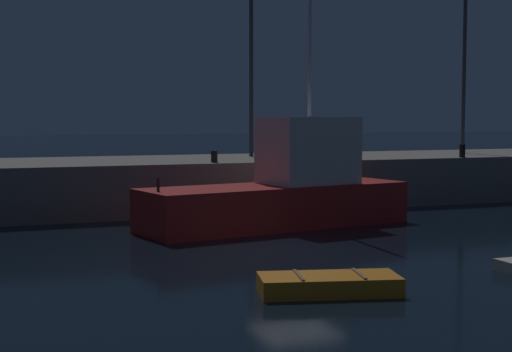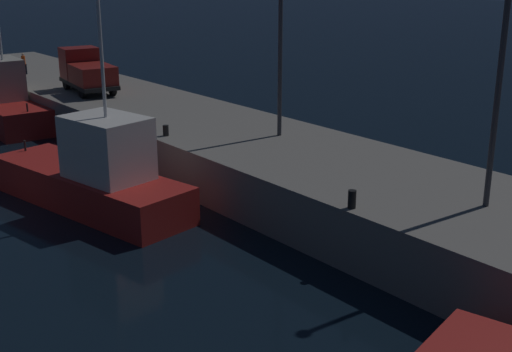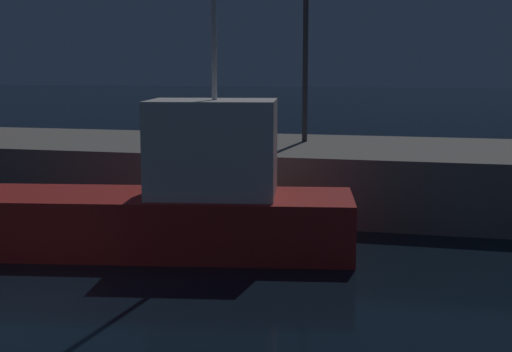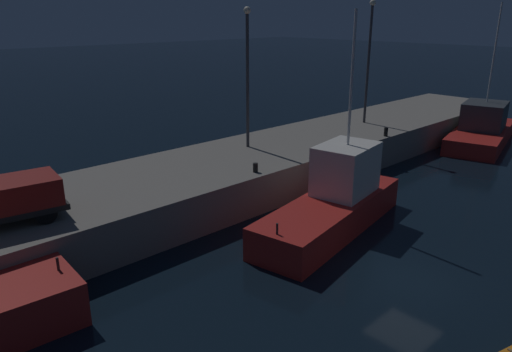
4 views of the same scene
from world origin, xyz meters
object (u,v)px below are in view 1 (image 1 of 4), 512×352
bollard_east (462,151)px  dinghy_red_small (329,284)px  bollard_west (214,156)px  lamp_post_east (464,53)px  lamp_post_west (251,53)px  fishing_boat_white (285,189)px

bollard_east → dinghy_red_small: bearing=-134.4°
bollard_west → bollard_east: size_ratio=0.81×
lamp_post_east → bollard_west: size_ratio=18.25×
dinghy_red_small → bollard_west: (2.26, 15.39, 2.26)m
lamp_post_east → bollard_east: bearing=-126.3°
bollard_east → lamp_post_east: bearing=53.7°
lamp_post_west → bollard_east: bearing=-27.1°
bollard_east → fishing_boat_white: bearing=-159.7°
lamp_post_west → lamp_post_east: (11.81, -0.93, 0.31)m
lamp_post_east → bollard_east: lamp_post_east is taller
bollard_west → fishing_boat_white: bearing=-73.0°
dinghy_red_small → bollard_west: bearing=81.6°
lamp_post_east → lamp_post_west: bearing=175.5°
dinghy_red_small → lamp_post_west: size_ratio=0.41×
bollard_east → lamp_post_west: bearing=152.9°
dinghy_red_small → lamp_post_west: lamp_post_west is taller
lamp_post_east → dinghy_red_small: bearing=-132.9°
lamp_post_east → fishing_boat_white: bearing=-150.5°
dinghy_red_small → bollard_west: 15.71m
dinghy_red_small → lamp_post_west: (5.59, 19.65, 7.04)m
fishing_boat_white → dinghy_red_small: (-3.62, -10.92, -1.20)m
dinghy_red_small → lamp_post_east: bearing=47.1°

